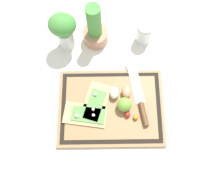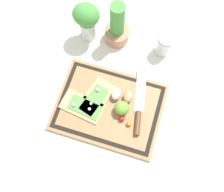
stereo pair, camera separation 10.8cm
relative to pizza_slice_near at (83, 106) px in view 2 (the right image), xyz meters
The scene contains 13 objects.
ground_plane 0.11m from the pizza_slice_near, 18.16° to the left, with size 6.00×6.00×0.00m, color silver.
cutting_board 0.11m from the pizza_slice_near, 18.16° to the left, with size 0.44×0.33×0.02m.
pizza_slice_near is the anchor object (origin of this frame).
pizza_slice_far 0.06m from the pizza_slice_near, 51.52° to the left, with size 0.14×0.19×0.02m.
knife 0.23m from the pizza_slice_near, 11.29° to the left, with size 0.08×0.30×0.02m.
egg_brown 0.19m from the pizza_slice_near, 28.56° to the left, with size 0.04×0.05×0.04m, color tan.
egg_pink 0.15m from the pizza_slice_near, 36.76° to the left, with size 0.04×0.05×0.04m, color beige.
lime 0.16m from the pizza_slice_near, 11.13° to the left, with size 0.06×0.06×0.06m, color #70A838.
cherry_tomato_red 0.17m from the pizza_slice_near, ahead, with size 0.02×0.02×0.02m, color red.
cherry_tomato_yellow 0.20m from the pizza_slice_near, ahead, with size 0.02×0.02×0.02m, color orange.
herb_pot 0.37m from the pizza_slice_near, 83.99° to the left, with size 0.11×0.11×0.23m.
sauce_jar 0.45m from the pizza_slice_near, 54.97° to the left, with size 0.07×0.07×0.11m.
herb_glass 0.37m from the pizza_slice_near, 104.75° to the left, with size 0.12×0.10×0.20m.
Camera 2 is at (0.10, -0.29, 1.06)m, focal length 42.00 mm.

